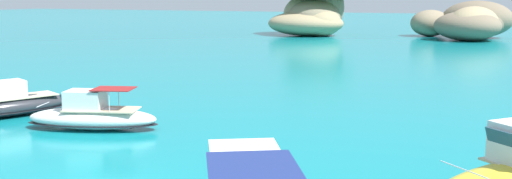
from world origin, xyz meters
name	(u,v)px	position (x,y,z in m)	size (l,w,h in m)	color
islet_large	(314,13)	(-18.08, 77.32, 3.60)	(14.73, 16.25, 8.93)	#84755B
islet_small	(469,22)	(6.20, 79.10, 2.47)	(17.25, 17.83, 5.74)	#756651
motorboat_charcoal	(13,104)	(-12.43, 8.45, 0.66)	(4.54, 6.90, 1.97)	#2D2D33
motorboat_white	(92,116)	(-6.26, 7.63, 0.66)	(6.89, 3.98, 2.07)	white
dinghy_tender	(255,162)	(3.72, 5.10, 0.22)	(1.15, 2.81, 0.58)	#B2B2B2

